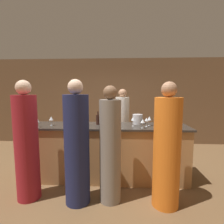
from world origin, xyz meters
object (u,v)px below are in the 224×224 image
at_px(guest_1, 77,147).
at_px(wine_bottle_0, 98,119).
at_px(guest_2, 110,149).
at_px(bartender, 122,128).
at_px(ice_bucket, 138,119).
at_px(guest_0, 167,150).
at_px(guest_3, 27,145).

bearing_deg(guest_1, wine_bottle_0, 76.32).
distance_m(guest_2, wine_bottle_0, 0.92).
xyz_separation_m(bartender, ice_bucket, (0.31, -0.69, 0.34)).
bearing_deg(guest_1, bartender, 66.97).
xyz_separation_m(guest_0, guest_3, (-2.18, 0.07, 0.02)).
xyz_separation_m(guest_1, guest_3, (-0.82, 0.06, 0.00)).
bearing_deg(ice_bucket, guest_1, -136.28).
distance_m(guest_1, guest_2, 0.51).
bearing_deg(guest_3, guest_0, -1.72).
bearing_deg(wine_bottle_0, guest_1, -103.68).
height_order(bartender, guest_3, guest_3).
distance_m(guest_3, wine_bottle_0, 1.35).
relative_size(guest_1, guest_2, 1.05).
distance_m(guest_0, guest_3, 2.18).
distance_m(bartender, guest_3, 2.21).
height_order(bartender, guest_2, guest_2).
relative_size(guest_1, ice_bucket, 9.45).
bearing_deg(guest_1, guest_3, 175.84).
bearing_deg(guest_3, bartender, 46.24).
bearing_deg(ice_bucket, guest_0, -70.28).
xyz_separation_m(guest_3, ice_bucket, (1.83, 0.91, 0.29)).
height_order(bartender, guest_0, guest_0).
height_order(guest_2, ice_bucket, guest_2).
xyz_separation_m(guest_2, ice_bucket, (0.50, 0.90, 0.32)).
xyz_separation_m(bartender, guest_3, (-1.53, -1.59, 0.05)).
bearing_deg(guest_2, guest_1, -173.19).
bearing_deg(bartender, wine_bottle_0, 57.93).
distance_m(guest_2, guest_3, 1.33).
relative_size(guest_0, guest_2, 1.03).
height_order(guest_1, wine_bottle_0, guest_1).
relative_size(bartender, guest_1, 0.94).
distance_m(guest_1, ice_bucket, 1.43).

